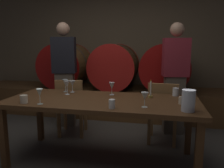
# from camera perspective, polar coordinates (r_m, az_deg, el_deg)

# --- Properties ---
(ground_plane) EXTENTS (8.12, 8.12, 0.00)m
(ground_plane) POSITION_cam_1_polar(r_m,az_deg,el_deg) (2.80, -8.56, -19.92)
(ground_plane) COLOR #3F3A33
(back_wall) EXTENTS (6.25, 0.24, 2.98)m
(back_wall) POSITION_cam_1_polar(r_m,az_deg,el_deg) (4.95, 1.73, 11.09)
(back_wall) COLOR brown
(back_wall) RESTS_ON ground
(barrel_shelf) EXTENTS (5.62, 0.90, 0.54)m
(barrel_shelf) POSITION_cam_1_polar(r_m,az_deg,el_deg) (4.55, 0.42, -4.33)
(barrel_shelf) COLOR brown
(barrel_shelf) RESTS_ON ground
(wine_barrel_left) EXTENTS (0.87, 0.89, 0.87)m
(wine_barrel_left) POSITION_cam_1_polar(r_m,az_deg,el_deg) (4.73, -11.40, 4.59)
(wine_barrel_left) COLOR brown
(wine_barrel_left) RESTS_ON barrel_shelf
(wine_barrel_center) EXTENTS (0.87, 0.89, 0.87)m
(wine_barrel_center) POSITION_cam_1_polar(r_m,az_deg,el_deg) (4.43, 0.69, 4.43)
(wine_barrel_center) COLOR #513319
(wine_barrel_center) RESTS_ON barrel_shelf
(wine_barrel_right) EXTENTS (0.87, 0.89, 0.87)m
(wine_barrel_right) POSITION_cam_1_polar(r_m,az_deg,el_deg) (4.34, 12.93, 4.07)
(wine_barrel_right) COLOR brown
(wine_barrel_right) RESTS_ON barrel_shelf
(dining_table) EXTENTS (2.22, 0.91, 0.76)m
(dining_table) POSITION_cam_1_polar(r_m,az_deg,el_deg) (2.65, -2.59, -5.38)
(dining_table) COLOR #4C2D16
(dining_table) RESTS_ON ground
(chair_left) EXTENTS (0.45, 0.45, 0.88)m
(chair_left) POSITION_cam_1_polar(r_m,az_deg,el_deg) (3.51, -10.21, -5.12)
(chair_left) COLOR olive
(chair_left) RESTS_ON ground
(chair_right) EXTENTS (0.42, 0.42, 0.88)m
(chair_right) POSITION_cam_1_polar(r_m,az_deg,el_deg) (3.25, 12.64, -6.40)
(chair_right) COLOR olive
(chair_right) RESTS_ON ground
(guest_left) EXTENTS (0.42, 0.32, 1.74)m
(guest_left) POSITION_cam_1_polar(r_m,az_deg,el_deg) (3.90, -11.80, 2.51)
(guest_left) COLOR brown
(guest_left) RESTS_ON ground
(guest_right) EXTENTS (0.41, 0.29, 1.71)m
(guest_right) POSITION_cam_1_polar(r_m,az_deg,el_deg) (3.61, 15.49, 1.46)
(guest_right) COLOR brown
(guest_right) RESTS_ON ground
(candle_center) EXTENTS (0.05, 0.05, 0.22)m
(candle_center) POSITION_cam_1_polar(r_m,az_deg,el_deg) (2.75, 9.64, -2.11)
(candle_center) COLOR olive
(candle_center) RESTS_ON dining_table
(pitcher) EXTENTS (0.13, 0.13, 0.21)m
(pitcher) POSITION_cam_1_polar(r_m,az_deg,el_deg) (2.27, 18.62, -3.97)
(pitcher) COLOR silver
(pitcher) RESTS_ON dining_table
(wine_glass_far_left) EXTENTS (0.06, 0.06, 0.17)m
(wine_glass_far_left) POSITION_cam_1_polar(r_m,az_deg,el_deg) (2.52, -17.72, -2.19)
(wine_glass_far_left) COLOR silver
(wine_glass_far_left) RESTS_ON dining_table
(wine_glass_left) EXTENTS (0.08, 0.08, 0.17)m
(wine_glass_left) POSITION_cam_1_polar(r_m,az_deg,el_deg) (3.10, -11.65, 0.33)
(wine_glass_left) COLOR silver
(wine_glass_left) RESTS_ON dining_table
(wine_glass_center_left) EXTENTS (0.07, 0.07, 0.18)m
(wine_glass_center_left) POSITION_cam_1_polar(r_m,az_deg,el_deg) (2.92, -11.24, -0.11)
(wine_glass_center_left) COLOR white
(wine_glass_center_left) RESTS_ON dining_table
(wine_glass_center_right) EXTENTS (0.08, 0.08, 0.16)m
(wine_glass_center_right) POSITION_cam_1_polar(r_m,az_deg,el_deg) (3.05, -9.94, 0.09)
(wine_glass_center_right) COLOR white
(wine_glass_center_right) RESTS_ON dining_table
(wine_glass_right) EXTENTS (0.07, 0.07, 0.16)m
(wine_glass_right) POSITION_cam_1_polar(r_m,az_deg,el_deg) (2.85, -0.05, -0.54)
(wine_glass_right) COLOR white
(wine_glass_right) RESTS_ON dining_table
(wine_glass_far_right) EXTENTS (0.08, 0.08, 0.16)m
(wine_glass_far_right) POSITION_cam_1_polar(r_m,az_deg,el_deg) (2.31, 8.23, -3.09)
(wine_glass_far_right) COLOR silver
(wine_glass_far_right) RESTS_ON dining_table
(cup_far_left) EXTENTS (0.08, 0.08, 0.09)m
(cup_far_left) POSITION_cam_1_polar(r_m,az_deg,el_deg) (2.64, -21.25, -3.56)
(cup_far_left) COLOR beige
(cup_far_left) RESTS_ON dining_table
(cup_center_left) EXTENTS (0.06, 0.06, 0.09)m
(cup_center_left) POSITION_cam_1_polar(r_m,az_deg,el_deg) (2.26, -0.04, -5.02)
(cup_center_left) COLOR white
(cup_center_left) RESTS_ON dining_table
(cup_center_right) EXTENTS (0.07, 0.07, 0.10)m
(cup_center_right) POSITION_cam_1_polar(r_m,az_deg,el_deg) (2.92, 15.69, -1.91)
(cup_center_right) COLOR white
(cup_center_right) RESTS_ON dining_table
(cup_far_right) EXTENTS (0.06, 0.06, 0.08)m
(cup_far_right) POSITION_cam_1_polar(r_m,az_deg,el_deg) (2.54, 17.07, -3.97)
(cup_far_right) COLOR beige
(cup_far_right) RESTS_ON dining_table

